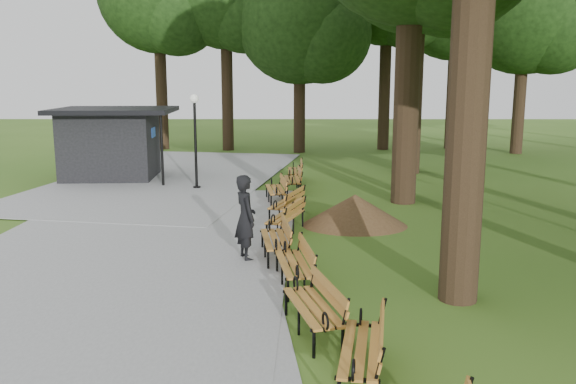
{
  "coord_description": "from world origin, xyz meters",
  "views": [
    {
      "loc": [
        -0.04,
        -10.14,
        3.99
      ],
      "look_at": [
        -0.07,
        5.04,
        1.1
      ],
      "focal_mm": 37.21,
      "sensor_mm": 36.0,
      "label": 1
    }
  ],
  "objects_px": {
    "person": "(245,218)",
    "bench_2": "(312,307)",
    "bench_3": "(293,264)",
    "bench_8": "(292,180)",
    "kiosk": "(110,143)",
    "dirt_mound": "(355,210)",
    "bench_4": "(275,240)",
    "bench_9": "(295,171)",
    "bench_6": "(286,203)",
    "bench_1": "(361,349)",
    "bench_5": "(285,217)",
    "lamp_post": "(195,122)",
    "bench_7": "(275,190)"
  },
  "relations": [
    {
      "from": "kiosk",
      "to": "bench_9",
      "type": "relative_size",
      "value": 2.39
    },
    {
      "from": "kiosk",
      "to": "bench_8",
      "type": "xyz_separation_m",
      "value": [
        7.32,
        -2.96,
        -0.98
      ]
    },
    {
      "from": "bench_2",
      "to": "bench_5",
      "type": "height_order",
      "value": "same"
    },
    {
      "from": "bench_4",
      "to": "bench_8",
      "type": "height_order",
      "value": "same"
    },
    {
      "from": "lamp_post",
      "to": "bench_8",
      "type": "height_order",
      "value": "lamp_post"
    },
    {
      "from": "lamp_post",
      "to": "bench_6",
      "type": "xyz_separation_m",
      "value": [
        3.32,
        -4.67,
        -2.01
      ]
    },
    {
      "from": "kiosk",
      "to": "dirt_mound",
      "type": "bearing_deg",
      "value": -43.93
    },
    {
      "from": "person",
      "to": "bench_6",
      "type": "distance_m",
      "value": 4.17
    },
    {
      "from": "person",
      "to": "bench_2",
      "type": "bearing_deg",
      "value": 175.06
    },
    {
      "from": "person",
      "to": "kiosk",
      "type": "bearing_deg",
      "value": 5.77
    },
    {
      "from": "bench_2",
      "to": "bench_8",
      "type": "xyz_separation_m",
      "value": [
        -0.25,
        12.05,
        0.0
      ]
    },
    {
      "from": "person",
      "to": "bench_1",
      "type": "xyz_separation_m",
      "value": [
        1.93,
        -5.42,
        -0.52
      ]
    },
    {
      "from": "bench_3",
      "to": "kiosk",
      "type": "bearing_deg",
      "value": -158.48
    },
    {
      "from": "person",
      "to": "bench_9",
      "type": "xyz_separation_m",
      "value": [
        1.18,
        10.18,
        -0.52
      ]
    },
    {
      "from": "dirt_mound",
      "to": "bench_1",
      "type": "distance_m",
      "value": 8.64
    },
    {
      "from": "bench_3",
      "to": "bench_7",
      "type": "bearing_deg",
      "value": 175.67
    },
    {
      "from": "lamp_post",
      "to": "bench_8",
      "type": "relative_size",
      "value": 1.81
    },
    {
      "from": "person",
      "to": "bench_7",
      "type": "height_order",
      "value": "person"
    },
    {
      "from": "bench_2",
      "to": "bench_9",
      "type": "xyz_separation_m",
      "value": [
        -0.15,
        14.13,
        0.0
      ]
    },
    {
      "from": "bench_6",
      "to": "bench_9",
      "type": "xyz_separation_m",
      "value": [
        0.29,
        6.14,
        0.0
      ]
    },
    {
      "from": "bench_1",
      "to": "dirt_mound",
      "type": "bearing_deg",
      "value": -175.85
    },
    {
      "from": "bench_8",
      "to": "bench_9",
      "type": "relative_size",
      "value": 1.0
    },
    {
      "from": "bench_5",
      "to": "bench_9",
      "type": "distance_m",
      "value": 7.86
    },
    {
      "from": "person",
      "to": "bench_6",
      "type": "xyz_separation_m",
      "value": [
        0.89,
        4.04,
        -0.52
      ]
    },
    {
      "from": "bench_7",
      "to": "bench_8",
      "type": "height_order",
      "value": "same"
    },
    {
      "from": "dirt_mound",
      "to": "bench_7",
      "type": "xyz_separation_m",
      "value": [
        -2.26,
        3.02,
        0.0
      ]
    },
    {
      "from": "lamp_post",
      "to": "bench_1",
      "type": "distance_m",
      "value": 14.92
    },
    {
      "from": "bench_9",
      "to": "bench_2",
      "type": "bearing_deg",
      "value": 0.56
    },
    {
      "from": "kiosk",
      "to": "bench_9",
      "type": "bearing_deg",
      "value": -9.5
    },
    {
      "from": "bench_1",
      "to": "bench_5",
      "type": "height_order",
      "value": "same"
    },
    {
      "from": "bench_8",
      "to": "kiosk",
      "type": "bearing_deg",
      "value": -115.16
    },
    {
      "from": "bench_1",
      "to": "bench_5",
      "type": "bearing_deg",
      "value": -162.43
    },
    {
      "from": "bench_8",
      "to": "bench_3",
      "type": "bearing_deg",
      "value": -3.34
    },
    {
      "from": "person",
      "to": "bench_8",
      "type": "height_order",
      "value": "person"
    },
    {
      "from": "bench_9",
      "to": "bench_4",
      "type": "bearing_deg",
      "value": -3.1
    },
    {
      "from": "lamp_post",
      "to": "bench_7",
      "type": "distance_m",
      "value": 4.37
    },
    {
      "from": "person",
      "to": "lamp_post",
      "type": "height_order",
      "value": "lamp_post"
    },
    {
      "from": "bench_7",
      "to": "bench_9",
      "type": "relative_size",
      "value": 1.0
    },
    {
      "from": "bench_6",
      "to": "bench_7",
      "type": "bearing_deg",
      "value": -151.46
    },
    {
      "from": "person",
      "to": "bench_4",
      "type": "xyz_separation_m",
      "value": [
        0.65,
        0.08,
        -0.52
      ]
    },
    {
      "from": "bench_3",
      "to": "bench_8",
      "type": "xyz_separation_m",
      "value": [
        0.03,
        9.83,
        0.0
      ]
    },
    {
      "from": "bench_4",
      "to": "bench_8",
      "type": "distance_m",
      "value": 8.04
    },
    {
      "from": "dirt_mound",
      "to": "bench_6",
      "type": "bearing_deg",
      "value": 155.42
    },
    {
      "from": "bench_8",
      "to": "bench_2",
      "type": "bearing_deg",
      "value": -1.95
    },
    {
      "from": "lamp_post",
      "to": "bench_4",
      "type": "distance_m",
      "value": 9.38
    },
    {
      "from": "bench_5",
      "to": "bench_6",
      "type": "distance_m",
      "value": 1.71
    },
    {
      "from": "person",
      "to": "bench_9",
      "type": "height_order",
      "value": "person"
    },
    {
      "from": "bench_8",
      "to": "person",
      "type": "bearing_deg",
      "value": -10.75
    },
    {
      "from": "kiosk",
      "to": "bench_7",
      "type": "relative_size",
      "value": 2.39
    },
    {
      "from": "bench_2",
      "to": "bench_9",
      "type": "bearing_deg",
      "value": 166.09
    }
  ]
}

